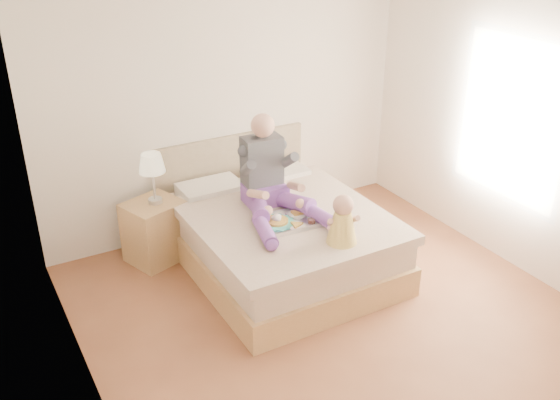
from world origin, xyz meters
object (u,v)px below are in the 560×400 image
tray (287,219)px  baby (342,223)px  nightstand (155,231)px  bed (276,234)px  adult (271,182)px

tray → baby: 0.58m
nightstand → tray: (0.94, -0.96, 0.34)m
tray → baby: bearing=-62.1°
tray → nightstand: bearing=138.1°
bed → nightstand: bed is taller
nightstand → baby: baby is taller
bed → tray: bearing=-101.4°
bed → nightstand: size_ratio=3.51×
nightstand → baby: 1.94m
baby → adult: bearing=121.0°
adult → tray: 0.40m
nightstand → bed: bearing=-51.9°
tray → adult: bearing=92.4°
bed → tray: 0.46m
nightstand → adult: size_ratio=0.56×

